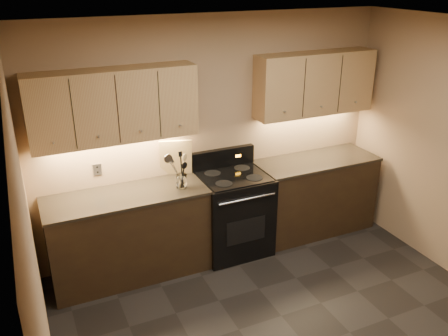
% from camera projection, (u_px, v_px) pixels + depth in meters
% --- Properties ---
extents(ceiling, '(4.00, 4.00, 0.00)m').
position_uv_depth(ceiling, '(336.00, 36.00, 3.05)').
color(ceiling, silver).
rests_on(ceiling, wall_back).
extents(wall_back, '(4.00, 0.04, 2.60)m').
position_uv_depth(wall_back, '(214.00, 135.00, 5.24)').
color(wall_back, '#9E7D5D').
rests_on(wall_back, ground).
extents(wall_left, '(0.04, 4.00, 2.60)m').
position_uv_depth(wall_left, '(38.00, 281.00, 2.79)').
color(wall_left, '#9E7D5D').
rests_on(wall_left, ground).
extents(counter_left, '(1.62, 0.62, 0.93)m').
position_uv_depth(counter_left, '(129.00, 235.00, 4.89)').
color(counter_left, black).
rests_on(counter_left, ground).
extents(counter_right, '(1.46, 0.62, 0.93)m').
position_uv_depth(counter_right, '(314.00, 195.00, 5.76)').
color(counter_right, black).
rests_on(counter_right, ground).
extents(stove, '(0.76, 0.68, 1.14)m').
position_uv_depth(stove, '(233.00, 212.00, 5.32)').
color(stove, black).
rests_on(stove, ground).
extents(upper_cab_left, '(1.60, 0.30, 0.70)m').
position_uv_depth(upper_cab_left, '(114.00, 106.00, 4.50)').
color(upper_cab_left, tan).
rests_on(upper_cab_left, wall_back).
extents(upper_cab_right, '(1.44, 0.30, 0.70)m').
position_uv_depth(upper_cab_right, '(315.00, 83.00, 5.37)').
color(upper_cab_right, tan).
rests_on(upper_cab_right, wall_back).
extents(outlet_plate, '(0.08, 0.01, 0.12)m').
position_uv_depth(outlet_plate, '(97.00, 170.00, 4.80)').
color(outlet_plate, '#B2B5BA').
rests_on(outlet_plate, wall_back).
extents(utensil_crock, '(0.13, 0.13, 0.14)m').
position_uv_depth(utensil_crock, '(182.00, 181.00, 4.84)').
color(utensil_crock, white).
rests_on(utensil_crock, counter_left).
extents(cutting_board, '(0.37, 0.22, 0.42)m').
position_uv_depth(cutting_board, '(176.00, 157.00, 5.06)').
color(cutting_board, tan).
rests_on(cutting_board, counter_left).
extents(wooden_spoon, '(0.17, 0.15, 0.33)m').
position_uv_depth(wooden_spoon, '(179.00, 172.00, 4.78)').
color(wooden_spoon, tan).
rests_on(wooden_spoon, utensil_crock).
extents(black_spoon, '(0.07, 0.17, 0.31)m').
position_uv_depth(black_spoon, '(181.00, 171.00, 4.81)').
color(black_spoon, black).
rests_on(black_spoon, utensil_crock).
extents(black_turner, '(0.11, 0.16, 0.39)m').
position_uv_depth(black_turner, '(182.00, 170.00, 4.76)').
color(black_turner, black).
rests_on(black_turner, utensil_crock).
extents(steel_spatula, '(0.22, 0.11, 0.35)m').
position_uv_depth(steel_spatula, '(182.00, 169.00, 4.82)').
color(steel_spatula, silver).
rests_on(steel_spatula, utensil_crock).
extents(steel_skimmer, '(0.26, 0.11, 0.39)m').
position_uv_depth(steel_skimmer, '(183.00, 168.00, 4.79)').
color(steel_skimmer, silver).
rests_on(steel_skimmer, utensil_crock).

